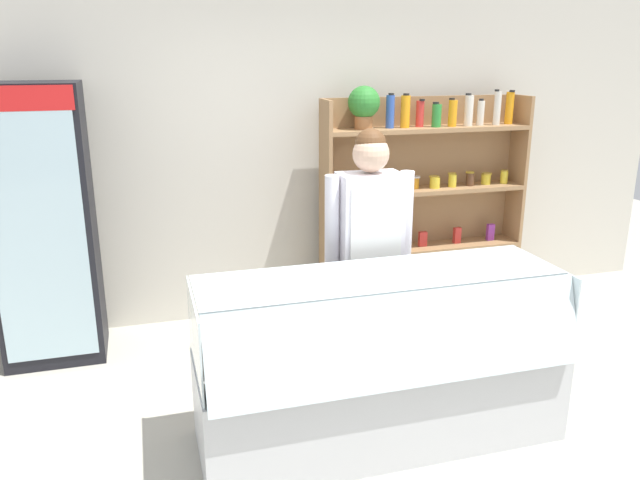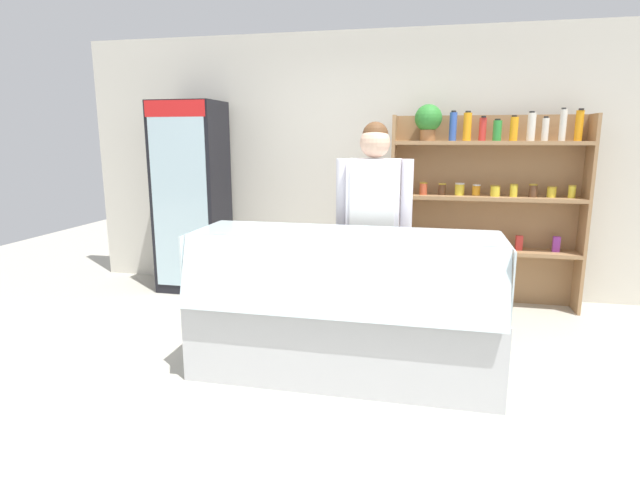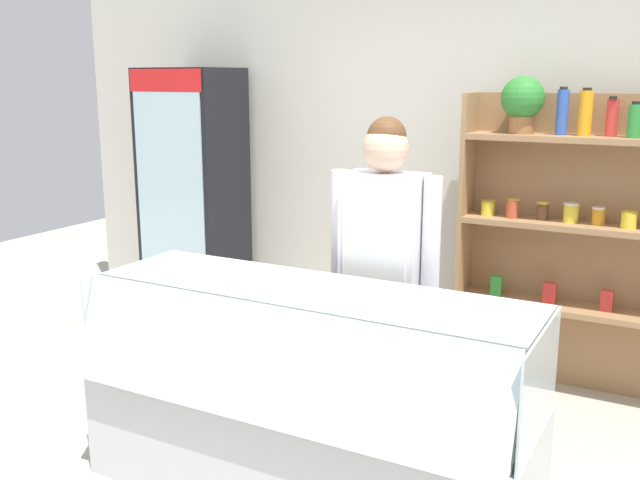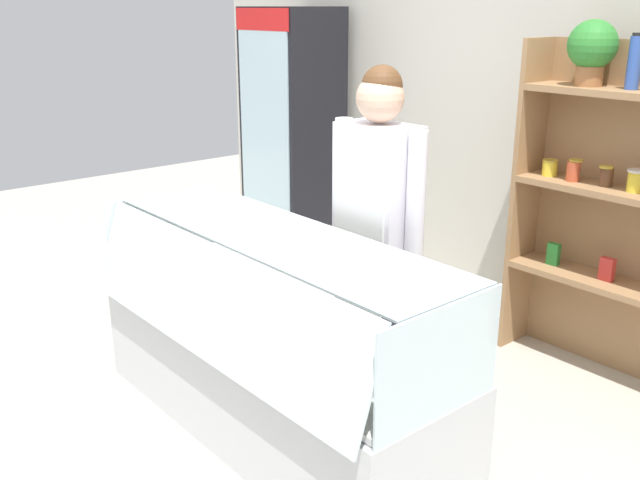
{
  "view_description": "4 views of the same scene",
  "coord_description": "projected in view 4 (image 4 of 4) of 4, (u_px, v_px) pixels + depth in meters",
  "views": [
    {
      "loc": [
        -1.37,
        -3.02,
        2.19
      ],
      "look_at": [
        -0.33,
        0.59,
        1.06
      ],
      "focal_mm": 35.0,
      "sensor_mm": 36.0,
      "label": 1
    },
    {
      "loc": [
        0.39,
        -3.25,
        1.63
      ],
      "look_at": [
        -0.39,
        0.36,
        0.87
      ],
      "focal_mm": 28.0,
      "sensor_mm": 36.0,
      "label": 2
    },
    {
      "loc": [
        1.36,
        -2.65,
        1.93
      ],
      "look_at": [
        -0.38,
        0.56,
        1.1
      ],
      "focal_mm": 40.0,
      "sensor_mm": 36.0,
      "label": 3
    },
    {
      "loc": [
        2.37,
        -1.84,
        2.01
      ],
      "look_at": [
        -0.21,
        0.35,
        0.89
      ],
      "focal_mm": 40.0,
      "sensor_mm": 36.0,
      "label": 4
    }
  ],
  "objects": [
    {
      "name": "back_wall",
      "position": [
        558.0,
        120.0,
        4.33
      ],
      "size": [
        6.8,
        0.1,
        2.7
      ],
      "primitive_type": "cube",
      "color": "beige",
      "rests_on": "ground"
    },
    {
      "name": "shop_clerk",
      "position": [
        377.0,
        212.0,
        3.49
      ],
      "size": [
        0.59,
        0.25,
        1.75
      ],
      "color": "#2D2D38",
      "rests_on": "ground"
    },
    {
      "name": "drinks_fridge",
      "position": [
        292.0,
        138.0,
        5.68
      ],
      "size": [
        0.69,
        0.56,
        2.0
      ],
      "color": "black",
      "rests_on": "ground"
    },
    {
      "name": "deli_display_case",
      "position": [
        271.0,
        371.0,
        3.47
      ],
      "size": [
        2.09,
        0.77,
        1.01
      ],
      "color": "silver",
      "rests_on": "ground"
    },
    {
      "name": "ground_plane",
      "position": [
        293.0,
        439.0,
        3.47
      ],
      "size": [
        12.0,
        12.0,
        0.0
      ],
      "primitive_type": "plane",
      "color": "#B7B2A3"
    }
  ]
}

